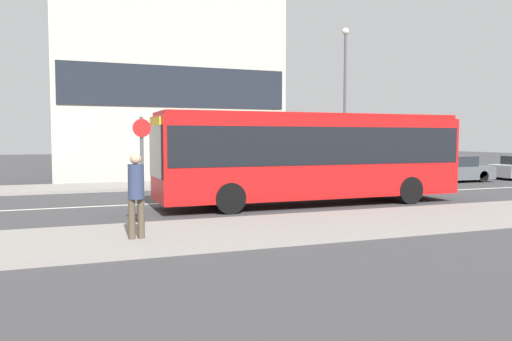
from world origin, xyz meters
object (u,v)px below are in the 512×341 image
object	(u,v)px
parked_car_0	(451,170)
pedestrian_near_stop	(136,190)
bus_stop_sign	(142,163)
street_lamp	(345,89)
city_bus	(310,153)

from	to	relation	value
parked_car_0	pedestrian_near_stop	bearing A→B (deg)	-150.31
parked_car_0	bus_stop_sign	xyz separation A→B (m)	(-17.25, -8.63, 1.06)
parked_car_0	street_lamp	world-z (taller)	street_lamp
parked_car_0	street_lamp	bearing A→B (deg)	162.90
city_bus	pedestrian_near_stop	size ratio (longest dim) A/B	5.76
city_bus	bus_stop_sign	world-z (taller)	city_bus
parked_car_0	pedestrian_near_stop	xyz separation A→B (m)	(-17.58, -10.03, 0.55)
pedestrian_near_stop	bus_stop_sign	world-z (taller)	bus_stop_sign
street_lamp	bus_stop_sign	bearing A→B (deg)	-138.73
pedestrian_near_stop	parked_car_0	bearing A→B (deg)	-156.43
parked_car_0	street_lamp	distance (m)	7.11
bus_stop_sign	parked_car_0	bearing A→B (deg)	26.56
city_bus	street_lamp	distance (m)	9.53
city_bus	parked_car_0	size ratio (longest dim) A/B	2.52
city_bus	street_lamp	bearing A→B (deg)	53.58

